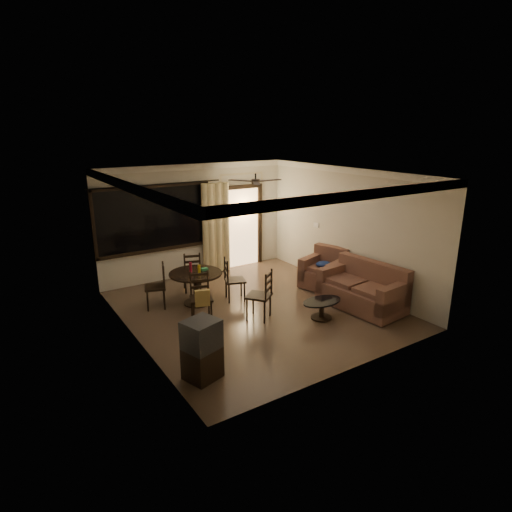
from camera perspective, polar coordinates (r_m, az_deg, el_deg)
ground at (r=8.99m, az=-0.05°, el=-7.10°), size 5.50×5.50×0.00m
room_shell at (r=10.20m, az=-2.68°, el=6.55°), size 5.50×6.70×5.50m
dining_table at (r=9.17m, az=-8.03°, el=-3.07°), size 1.12×1.12×0.92m
dining_chair_west at (r=9.22m, az=-13.16°, el=-5.03°), size 0.53×0.53×0.95m
dining_chair_east at (r=9.37m, az=-2.87°, el=-4.22°), size 0.53×0.53×0.95m
dining_chair_south at (r=8.46m, az=-7.29°, el=-6.56°), size 0.53×0.57×0.95m
dining_chair_north at (r=9.99m, az=-8.49°, el=-3.04°), size 0.53×0.53×0.95m
tv_cabinet at (r=6.55m, az=-7.21°, el=-12.26°), size 0.60×0.57×0.94m
sofa at (r=9.24m, az=14.14°, el=-4.46°), size 1.08×1.82×0.93m
armchair at (r=10.22m, az=9.24°, el=-2.06°), size 1.14×1.14×0.91m
coffee_table at (r=8.59m, az=8.76°, el=-6.67°), size 0.86×0.51×0.38m
side_chair at (r=8.46m, az=0.45°, el=-6.47°), size 0.62×0.62×1.01m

